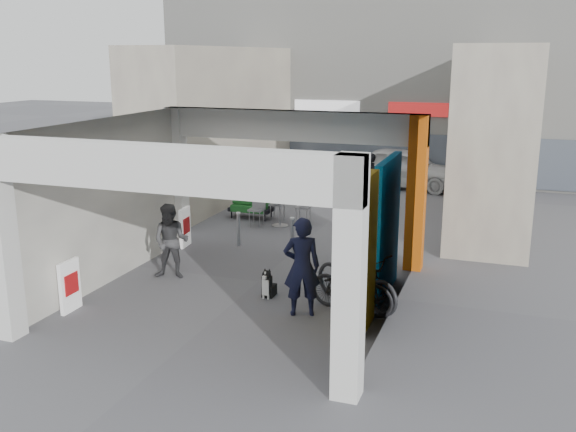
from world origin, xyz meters
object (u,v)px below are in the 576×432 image
at_px(man_back_turned, 171,241).
at_px(white_van, 404,168).
at_px(bicycle_front, 356,279).
at_px(cafe_set, 279,212).
at_px(man_elderly, 359,236).
at_px(bicycle_rear, 352,286).
at_px(produce_stand, 251,207).
at_px(border_collie, 268,285).
at_px(man_with_dog, 302,267).
at_px(man_crates, 370,184).

distance_m(man_back_turned, white_van, 12.00).
bearing_deg(bicycle_front, cafe_set, 62.72).
height_order(man_elderly, bicycle_rear, man_elderly).
bearing_deg(bicycle_front, produce_stand, 67.95).
bearing_deg(man_back_turned, border_collie, -22.62).
bearing_deg(white_van, bicycle_rear, -166.22).
bearing_deg(man_with_dog, man_back_turned, -39.01).
distance_m(border_collie, bicycle_front, 1.81).
xyz_separation_m(cafe_set, man_with_dog, (2.74, -6.20, 0.61)).
bearing_deg(border_collie, produce_stand, 115.90).
distance_m(cafe_set, border_collie, 5.88).
bearing_deg(bicycle_front, border_collie, 124.92).
bearing_deg(white_van, man_back_turned, 173.79).
relative_size(produce_stand, man_back_turned, 0.78).
bearing_deg(produce_stand, man_elderly, -37.46).
distance_m(bicycle_front, bicycle_rear, 0.38).
relative_size(cafe_set, man_with_dog, 0.83).
bearing_deg(man_crates, white_van, -77.55).
height_order(border_collie, bicycle_front, bicycle_front).
bearing_deg(produce_stand, cafe_set, -11.95).
height_order(cafe_set, man_back_turned, man_back_turned).
distance_m(produce_stand, man_with_dog, 7.54).
relative_size(man_crates, white_van, 0.44).
distance_m(man_crates, bicycle_rear, 7.72).
distance_m(border_collie, man_back_turned, 2.50).
bearing_deg(man_back_turned, man_crates, 54.61).
bearing_deg(bicycle_rear, produce_stand, 50.54).
bearing_deg(man_with_dog, produce_stand, -82.25).
relative_size(man_with_dog, bicycle_rear, 1.09).
bearing_deg(man_with_dog, bicycle_front, -159.41).
xyz_separation_m(produce_stand, bicycle_rear, (4.61, -6.10, 0.18)).
relative_size(man_back_turned, man_crates, 0.87).
xyz_separation_m(man_back_turned, bicycle_rear, (4.17, -0.59, -0.31)).
bearing_deg(man_with_dog, white_van, -111.20).
relative_size(cafe_set, man_crates, 0.82).
bearing_deg(border_collie, man_back_turned, 170.98).
xyz_separation_m(border_collie, bicycle_front, (1.77, 0.18, 0.30)).
relative_size(border_collie, man_elderly, 0.35).
height_order(man_elderly, man_crates, man_crates).
bearing_deg(bicycle_rear, bicycle_front, 13.44).
distance_m(cafe_set, bicycle_rear, 6.82).
bearing_deg(man_elderly, man_back_turned, -149.41).
height_order(border_collie, man_crates, man_crates).
distance_m(cafe_set, bicycle_front, 6.50).
bearing_deg(bicycle_rear, man_crates, 23.45).
relative_size(man_back_turned, bicycle_rear, 0.96).
height_order(produce_stand, man_with_dog, man_with_dog).
xyz_separation_m(man_back_turned, bicycle_front, (4.17, -0.21, -0.28)).
relative_size(man_back_turned, man_elderly, 0.95).
height_order(man_with_dog, bicycle_rear, man_with_dog).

